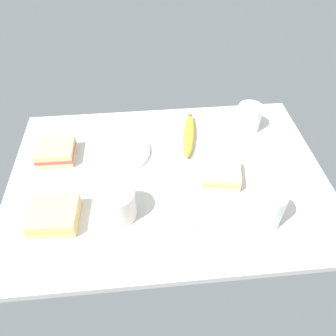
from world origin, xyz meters
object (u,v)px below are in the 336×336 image
object	(u,v)px
sandwich_main	(221,174)
coffee_mug_black	(249,117)
sandwich_side	(54,216)
sandwich_extra	(56,152)
paper_napkin	(278,170)
plate_of_food	(121,152)
banana	(189,135)
coffee_mug_milky	(118,204)
spoon	(203,229)
glass_of_milk	(267,208)

from	to	relation	value
sandwich_main	coffee_mug_black	bearing A→B (deg)	-121.83
coffee_mug_black	sandwich_side	xyz separation A→B (cm)	(57.87, 32.02, -2.23)
sandwich_extra	paper_napkin	size ratio (longest dim) A/B	0.76
coffee_mug_black	paper_napkin	size ratio (longest dim) A/B	0.66
plate_of_food	banana	distance (cm)	21.99
sandwich_main	sandwich_side	distance (cm)	45.29
coffee_mug_milky	sandwich_extra	distance (cm)	30.00
banana	spoon	size ratio (longest dim) A/B	1.62
coffee_mug_milky	glass_of_milk	world-z (taller)	glass_of_milk
plate_of_food	sandwich_side	xyz separation A→B (cm)	(16.25, 23.62, 1.60)
sandwich_side	sandwich_extra	distance (cm)	23.86
coffee_mug_black	glass_of_milk	size ratio (longest dim) A/B	0.89
sandwich_extra	glass_of_milk	world-z (taller)	glass_of_milk
coffee_mug_black	sandwich_extra	world-z (taller)	coffee_mug_black
coffee_mug_milky	spoon	xyz separation A→B (cm)	(-20.46, 6.61, -4.02)
coffee_mug_black	spoon	bearing A→B (deg)	60.61
banana	plate_of_food	bearing A→B (deg)	12.12
plate_of_food	spoon	size ratio (longest dim) A/B	1.38
sandwich_extra	spoon	world-z (taller)	sandwich_extra
plate_of_food	sandwich_side	bearing A→B (deg)	55.48
glass_of_milk	paper_napkin	size ratio (longest dim) A/B	0.74
coffee_mug_black	glass_of_milk	distance (cm)	37.41
sandwich_extra	plate_of_food	bearing A→B (deg)	179.86
glass_of_milk	banana	xyz separation A→B (cm)	(14.35, -33.17, -3.23)
sandwich_side	paper_napkin	distance (cm)	62.77
sandwich_extra	glass_of_milk	xyz separation A→B (cm)	(-55.05, 28.60, 2.75)
coffee_mug_milky	sandwich_main	distance (cm)	29.91
coffee_mug_black	coffee_mug_milky	distance (cm)	52.49
sandwich_side	paper_napkin	world-z (taller)	sandwich_side
glass_of_milk	coffee_mug_milky	bearing A→B (deg)	-8.50
banana	coffee_mug_milky	bearing A→B (deg)	51.84
spoon	paper_napkin	size ratio (longest dim) A/B	0.89
plate_of_food	spoon	bearing A→B (deg)	124.07
plate_of_food	spoon	distance (cm)	35.93
sandwich_extra	paper_napkin	xyz separation A→B (cm)	(-64.62, 11.99, -2.05)
banana	paper_napkin	xyz separation A→B (cm)	(-23.92, 16.55, -1.57)
sandwich_extra	glass_of_milk	bearing A→B (deg)	152.55
banana	glass_of_milk	bearing A→B (deg)	113.39
sandwich_extra	banana	bearing A→B (deg)	-173.60
sandwich_main	spoon	xyz separation A→B (cm)	(7.81, 16.11, -1.82)
sandwich_main	sandwich_extra	size ratio (longest dim) A/B	1.08
coffee_mug_black	spoon	xyz separation A→B (cm)	(21.49, 38.15, -4.05)
paper_napkin	sandwich_main	bearing A→B (deg)	5.60
sandwich_side	spoon	size ratio (longest dim) A/B	0.95
plate_of_food	sandwich_main	size ratio (longest dim) A/B	1.49
plate_of_food	coffee_mug_milky	bearing A→B (deg)	89.17
sandwich_side	plate_of_food	bearing A→B (deg)	-124.52
coffee_mug_black	sandwich_extra	bearing A→B (deg)	7.81
sandwich_extra	sandwich_side	bearing A→B (deg)	97.18
sandwich_main	spoon	size ratio (longest dim) A/B	0.92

